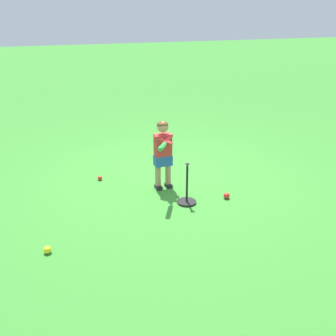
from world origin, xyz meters
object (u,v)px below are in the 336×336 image
Objects in this scene: play_ball_far_right at (227,196)px; child_batter at (163,149)px; batting_tee at (187,197)px; play_ball_near_batter at (100,178)px; play_ball_behind_batter at (47,250)px.

child_batter is at bearing -36.23° from play_ball_far_right.
batting_tee is at bearing -1.64° from play_ball_far_right.
play_ball_near_batter is 0.12× the size of batting_tee.
batting_tee is (-0.20, 0.58, -0.55)m from child_batter.
play_ball_behind_batter is at bearing 16.93° from play_ball_far_right.
batting_tee is at bearing 134.40° from play_ball_near_batter.
play_ball_far_right is (-0.82, 0.60, -0.60)m from child_batter.
batting_tee is (0.62, -0.02, 0.06)m from play_ball_far_right.
play_ball_far_right is (-1.75, 1.17, 0.01)m from play_ball_near_batter.
play_ball_behind_batter reaches higher than play_ball_near_batter.
child_batter is 1.74× the size of batting_tee.
play_ball_near_batter is 1.62m from batting_tee.
play_ball_behind_batter is 2.13m from batting_tee.
child_batter is 1.25m from play_ball_near_batter.
batting_tee reaches higher than play_ball_behind_batter.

